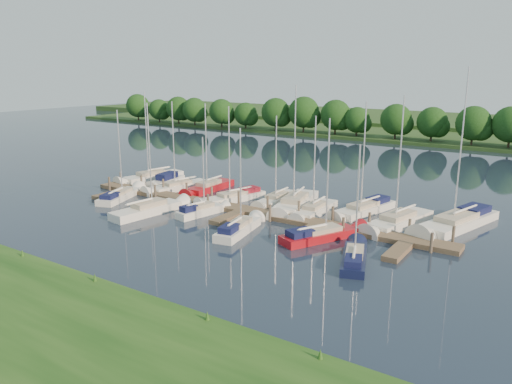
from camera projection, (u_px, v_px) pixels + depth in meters
The scene contains 24 objects.
ground at pixel (192, 234), 42.07m from camera, with size 260.00×260.00×0.00m, color #1A2835.
near_bank at pixel (12, 304), 29.05m from camera, with size 90.00×10.00×0.50m, color #174212.
dock at pixel (241, 212), 47.94m from camera, with size 40.00×6.00×0.40m.
mooring_pilings at pixel (248, 205), 48.76m from camera, with size 38.24×2.84×2.00m.
far_shore at pixel (430, 135), 102.76m from camera, with size 180.00×30.00×0.60m, color #204219.
distant_hill at pixel (457, 122), 122.91m from camera, with size 220.00×40.00×1.40m, color #385525.
treeline at pixel (400, 120), 92.60m from camera, with size 148.06×9.23×8.30m.
sailboat_n_0 at pixel (151, 178), 62.29m from camera, with size 3.80×9.06×11.45m.
motorboat at pixel (166, 181), 60.27m from camera, with size 2.30×5.97×1.67m.
sailboat_n_2 at pixel (177, 188), 57.42m from camera, with size 3.62×8.30×10.43m.
sailboat_n_3 at pixel (209, 188), 56.95m from camera, with size 2.03×8.00×10.32m.
sailboat_n_4 at pixel (233, 198), 52.60m from camera, with size 3.92×8.13×10.29m.
sailboat_n_5 at pixel (277, 200), 51.94m from camera, with size 1.82×7.32×9.38m.
sailboat_n_6 at pixel (294, 205), 50.13m from camera, with size 3.95×10.01×12.58m.
sailboat_n_7 at pixel (314, 211), 47.93m from camera, with size 2.03×7.66×9.78m.
sailboat_n_8 at pixel (363, 210), 48.10m from camera, with size 3.76×8.82×11.09m.
sailboat_n_9 at pixel (397, 223), 44.25m from camera, with size 3.94×9.44×11.92m.
sailboat_n_10 at pixel (456, 224), 43.90m from camera, with size 5.29×11.43×14.30m.
sailboat_s_0 at pixel (121, 196), 53.58m from camera, with size 3.81×7.72×9.77m.
sailboat_s_1 at pixel (150, 211), 48.03m from camera, with size 2.96×8.61×11.03m.
sailboat_s_2 at pixel (201, 212), 47.58m from camera, with size 2.32×5.96×7.85m.
sailboat_s_3 at pixel (239, 229), 42.41m from camera, with size 2.75×7.24×9.28m.
sailboat_s_4 at pixel (322, 235), 40.83m from camera, with size 4.85×7.79×10.22m.
sailboat_s_5 at pixel (354, 258), 36.03m from camera, with size 3.52×6.91×8.84m.
Camera 1 is at (26.54, -30.37, 13.63)m, focal length 35.00 mm.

